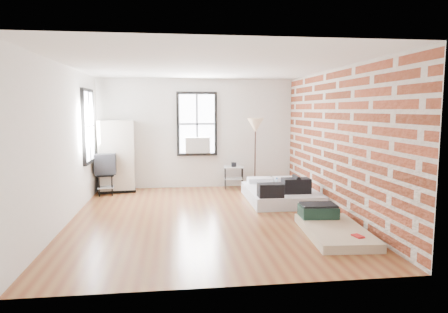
{
  "coord_description": "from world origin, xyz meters",
  "views": [
    {
      "loc": [
        -0.61,
        -7.31,
        2.01
      ],
      "look_at": [
        0.36,
        0.3,
        1.11
      ],
      "focal_mm": 32.0,
      "sensor_mm": 36.0,
      "label": 1
    }
  ],
  "objects": [
    {
      "name": "ground",
      "position": [
        0.0,
        0.0,
        0.0
      ],
      "size": [
        6.0,
        6.0,
        0.0
      ],
      "primitive_type": "plane",
      "color": "brown",
      "rests_on": "ground"
    },
    {
      "name": "room_shell",
      "position": [
        0.23,
        0.36,
        1.74
      ],
      "size": [
        5.02,
        6.02,
        2.8
      ],
      "color": "silver",
      "rests_on": "ground"
    },
    {
      "name": "mattress_main",
      "position": [
        1.74,
        1.17,
        0.17
      ],
      "size": [
        1.49,
        2.0,
        0.64
      ],
      "rotation": [
        0.0,
        0.0,
        -0.01
      ],
      "color": "white",
      "rests_on": "ground"
    },
    {
      "name": "mattress_bare",
      "position": [
        1.94,
        -1.2,
        0.11
      ],
      "size": [
        1.03,
        1.78,
        0.37
      ],
      "rotation": [
        0.0,
        0.0,
        -0.07
      ],
      "color": "tan",
      "rests_on": "ground"
    },
    {
      "name": "wardrobe",
      "position": [
        -2.0,
        2.65,
        0.87
      ],
      "size": [
        0.93,
        0.61,
        1.75
      ],
      "rotation": [
        0.0,
        0.0,
        0.12
      ],
      "color": "black",
      "rests_on": "ground"
    },
    {
      "name": "side_table",
      "position": [
        0.92,
        2.72,
        0.45
      ],
      "size": [
        0.54,
        0.45,
        0.66
      ],
      "rotation": [
        0.0,
        0.0,
        -0.1
      ],
      "color": "black",
      "rests_on": "ground"
    },
    {
      "name": "floor_lamp",
      "position": [
        1.37,
        2.18,
        1.56
      ],
      "size": [
        0.39,
        0.39,
        1.81
      ],
      "color": "black",
      "rests_on": "ground"
    },
    {
      "name": "tv_stand",
      "position": [
        -2.21,
        2.4,
        0.7
      ],
      "size": [
        0.54,
        0.73,
        0.98
      ],
      "rotation": [
        0.0,
        0.0,
        0.1
      ],
      "color": "black",
      "rests_on": "ground"
    }
  ]
}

